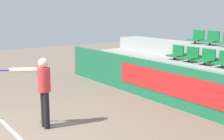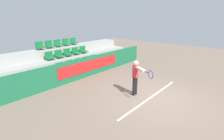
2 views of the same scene
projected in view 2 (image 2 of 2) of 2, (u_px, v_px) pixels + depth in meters
name	position (u px, v px, depth m)	size (l,w,h in m)	color
ground_plane	(155.00, 98.00, 7.54)	(30.00, 30.00, 0.00)	#7A6656
court_baseline	(151.00, 97.00, 7.64)	(4.76, 0.08, 0.01)	white
barrier_wall	(87.00, 67.00, 10.06)	(10.36, 0.14, 1.15)	#19603D
bleacher_tier_front	(81.00, 71.00, 10.52)	(9.96, 1.01, 0.48)	#9E9E99
bleacher_tier_middle	(70.00, 64.00, 11.07)	(9.96, 1.01, 0.96)	#9E9E99
bleacher_tier_back	(60.00, 58.00, 11.63)	(9.96, 1.01, 1.44)	#9E9E99
stadium_chair_0	(61.00, 68.00, 9.55)	(0.48, 0.38, 0.48)	#333333
stadium_chair_1	(70.00, 65.00, 10.00)	(0.48, 0.38, 0.48)	#333333
stadium_chair_2	(79.00, 63.00, 10.46)	(0.48, 0.38, 0.48)	#333333
stadium_chair_3	(87.00, 61.00, 10.92)	(0.48, 0.38, 0.48)	#333333
stadium_chair_4	(94.00, 59.00, 11.37)	(0.48, 0.38, 0.48)	#333333
stadium_chair_5	(50.00, 57.00, 10.03)	(0.48, 0.38, 0.48)	#333333
stadium_chair_6	(59.00, 55.00, 10.48)	(0.48, 0.38, 0.48)	#333333
stadium_chair_7	(68.00, 53.00, 10.94)	(0.48, 0.38, 0.48)	#333333
stadium_chair_8	(76.00, 52.00, 11.40)	(0.48, 0.38, 0.48)	#333333
stadium_chair_9	(83.00, 50.00, 11.86)	(0.48, 0.38, 0.48)	#333333
stadium_chair_10	(40.00, 46.00, 10.51)	(0.48, 0.38, 0.48)	#333333
stadium_chair_11	(49.00, 45.00, 10.97)	(0.48, 0.38, 0.48)	#333333
stadium_chair_12	(58.00, 44.00, 11.42)	(0.48, 0.38, 0.48)	#333333
stadium_chair_13	(66.00, 43.00, 11.88)	(0.48, 0.38, 0.48)	#333333
stadium_chair_14	(74.00, 42.00, 12.34)	(0.48, 0.38, 0.48)	#333333
tennis_player	(136.00, 75.00, 7.53)	(0.80, 1.31, 1.59)	black
tennis_ball	(134.00, 109.00, 6.64)	(0.07, 0.07, 0.07)	#CCDB33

